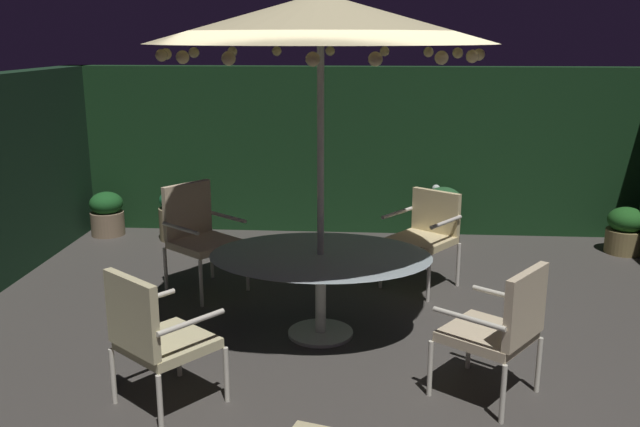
{
  "coord_description": "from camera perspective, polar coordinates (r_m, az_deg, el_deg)",
  "views": [
    {
      "loc": [
        0.14,
        -5.46,
        2.46
      ],
      "look_at": [
        -0.25,
        -0.11,
        1.08
      ],
      "focal_mm": 38.78,
      "sensor_mm": 36.0,
      "label": 1
    }
  ],
  "objects": [
    {
      "name": "potted_plant_back_left",
      "position": [
        8.78,
        23.9,
        -1.27
      ],
      "size": [
        0.43,
        0.43,
        0.54
      ],
      "color": "olive",
      "rests_on": "ground_plane"
    },
    {
      "name": "patio_umbrella",
      "position": [
        5.43,
        0.05,
        15.75
      ],
      "size": [
        2.68,
        2.68,
        2.85
      ],
      "color": "silver",
      "rests_on": "ground_plane"
    },
    {
      "name": "potted_plant_front_corner",
      "position": [
        8.74,
        -11.83,
        -0.07
      ],
      "size": [
        0.41,
        0.41,
        0.64
      ],
      "color": "#7D6D4D",
      "rests_on": "ground_plane"
    },
    {
      "name": "patio_chair_southeast",
      "position": [
        4.92,
        14.74,
        -8.87
      ],
      "size": [
        0.81,
        0.81,
        0.98
      ],
      "color": "silver",
      "rests_on": "ground_plane"
    },
    {
      "name": "patio_chair_east",
      "position": [
        4.77,
        -13.55,
        -9.56
      ],
      "size": [
        0.81,
        0.81,
        0.98
      ],
      "color": "silver",
      "rests_on": "ground_plane"
    },
    {
      "name": "potted_plant_right_near",
      "position": [
        9.16,
        -17.17,
        0.01
      ],
      "size": [
        0.42,
        0.42,
        0.56
      ],
      "color": "#866E55",
      "rests_on": "ground_plane"
    },
    {
      "name": "patio_dining_table",
      "position": [
        5.73,
        0.05,
        -4.36
      ],
      "size": [
        1.84,
        1.37,
        0.72
      ],
      "color": "silver",
      "rests_on": "ground_plane"
    },
    {
      "name": "patio_chair_northeast",
      "position": [
        6.9,
        -10.02,
        -1.39
      ],
      "size": [
        0.83,
        0.83,
        1.06
      ],
      "color": "silver",
      "rests_on": "ground_plane"
    },
    {
      "name": "potted_plant_back_center",
      "position": [
        8.6,
        10.1,
        -0.02
      ],
      "size": [
        0.44,
        0.44,
        0.68
      ],
      "color": "#896D53",
      "rests_on": "ground_plane"
    },
    {
      "name": "patio_chair_north",
      "position": [
        7.0,
        8.75,
        -1.42
      ],
      "size": [
        0.82,
        0.82,
        0.95
      ],
      "color": "silver",
      "rests_on": "ground_plane"
    },
    {
      "name": "hedge_backdrop_rear",
      "position": [
        8.86,
        3.27,
        5.24
      ],
      "size": [
        7.58,
        0.3,
        2.1
      ],
      "primitive_type": "cube",
      "color": "#143318",
      "rests_on": "ground_plane"
    },
    {
      "name": "ground_plane",
      "position": [
        5.99,
        2.54,
        -9.93
      ],
      "size": [
        7.58,
        6.87,
        0.02
      ],
      "primitive_type": "cube",
      "color": "#423E3A"
    }
  ]
}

